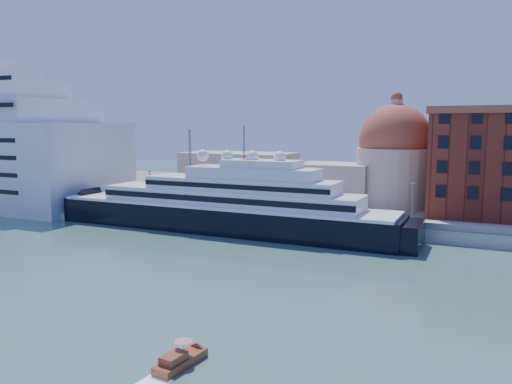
% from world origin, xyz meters
% --- Properties ---
extents(ground, '(400.00, 400.00, 0.00)m').
position_xyz_m(ground, '(0.00, 0.00, 0.00)').
color(ground, '#32574F').
rests_on(ground, ground).
extents(quay, '(180.00, 10.00, 2.50)m').
position_xyz_m(quay, '(0.00, 34.00, 1.25)').
color(quay, gray).
rests_on(quay, ground).
extents(land, '(260.00, 72.00, 2.00)m').
position_xyz_m(land, '(0.00, 75.00, 1.00)').
color(land, slate).
rests_on(land, ground).
extents(quay_fence, '(180.00, 0.10, 1.20)m').
position_xyz_m(quay_fence, '(0.00, 29.50, 3.10)').
color(quay_fence, slate).
rests_on(quay_fence, quay).
extents(superyacht, '(82.99, 11.51, 24.80)m').
position_xyz_m(superyacht, '(-9.05, 23.00, 4.28)').
color(superyacht, black).
rests_on(superyacht, ground).
extents(service_barge, '(13.03, 5.18, 2.87)m').
position_xyz_m(service_barge, '(-49.18, 20.42, 0.82)').
color(service_barge, white).
rests_on(service_barge, ground).
extents(water_taxi, '(2.46, 5.76, 2.66)m').
position_xyz_m(water_taxi, '(18.53, -29.88, 0.64)').
color(water_taxi, maroon).
rests_on(water_taxi, ground).
extents(church, '(66.00, 18.00, 25.50)m').
position_xyz_m(church, '(6.39, 57.72, 10.91)').
color(church, beige).
rests_on(church, land).
extents(lamp_posts, '(120.80, 2.40, 18.00)m').
position_xyz_m(lamp_posts, '(-12.67, 32.27, 9.84)').
color(lamp_posts, slate).
rests_on(lamp_posts, quay).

